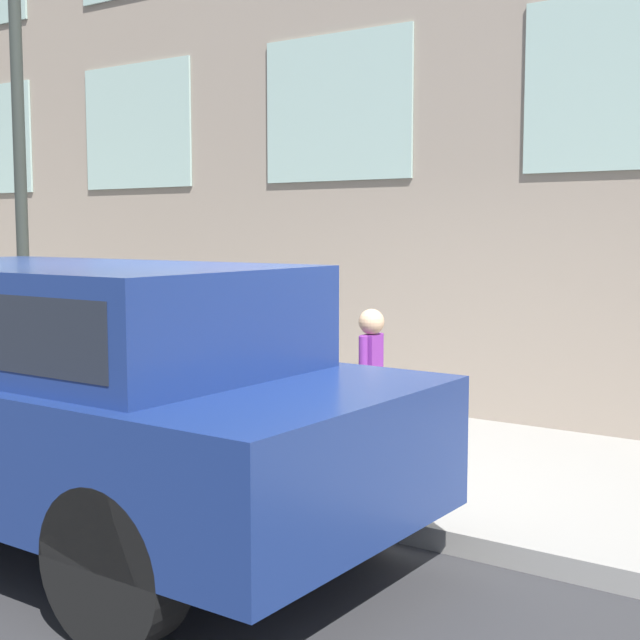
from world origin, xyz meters
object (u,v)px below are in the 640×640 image
object	(u,v)px
parked_truck_navy_near	(55,379)
fire_hydrant	(269,416)
street_lamp	(18,102)
person	(371,373)

from	to	relation	value
parked_truck_navy_near	fire_hydrant	bearing A→B (deg)	-15.53
parked_truck_navy_near	street_lamp	distance (m)	4.20
person	parked_truck_navy_near	world-z (taller)	parked_truck_navy_near
person	street_lamp	xyz separation A→B (m)	(-0.05, 4.04, 2.30)
fire_hydrant	street_lamp	size ratio (longest dim) A/B	0.16
fire_hydrant	street_lamp	xyz separation A→B (m)	(0.42, 3.44, 2.62)
fire_hydrant	parked_truck_navy_near	bearing A→B (deg)	164.47
street_lamp	parked_truck_navy_near	bearing A→B (deg)	-123.81
person	street_lamp	bearing A→B (deg)	-11.19
person	parked_truck_navy_near	bearing A→B (deg)	51.07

